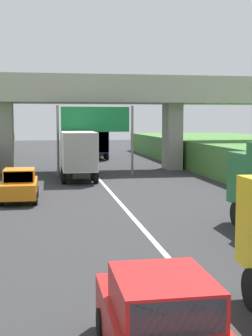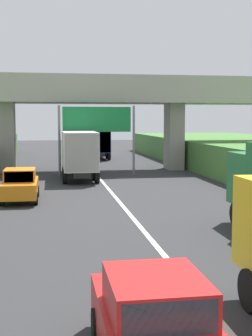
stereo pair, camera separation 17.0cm
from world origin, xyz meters
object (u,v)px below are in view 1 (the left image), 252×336
at_px(truck_black, 78,153).
at_px(car_orange, 20,185).
at_px(car_red, 161,324).
at_px(overhead_highway_sign, 96,124).
at_px(truck_blue, 95,141).

distance_m(truck_black, car_orange, 9.40).
relative_size(car_red, car_orange, 1.00).
distance_m(overhead_highway_sign, truck_blue, 16.17).
bearing_deg(car_orange, car_red, -79.40).
xyz_separation_m(overhead_highway_sign, truck_blue, (1.53, 15.97, -2.02)).
relative_size(truck_black, car_orange, 1.78).
relative_size(truck_blue, car_orange, 1.78).
bearing_deg(truck_blue, car_orange, -103.94).
distance_m(overhead_highway_sign, car_red, 28.52).
bearing_deg(truck_blue, truck_black, -99.58).
bearing_deg(car_orange, overhead_highway_sign, 64.58).
distance_m(truck_blue, car_red, 44.41).
height_order(truck_black, car_red, truck_black).
distance_m(overhead_highway_sign, truck_black, 3.30).
height_order(truck_black, car_orange, truck_black).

